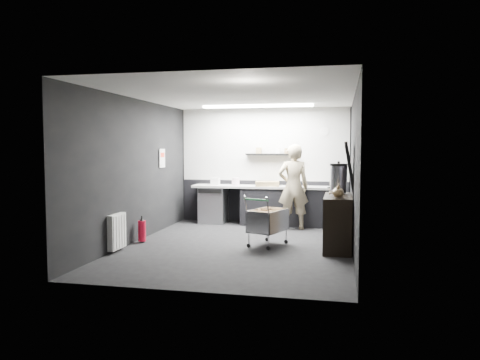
# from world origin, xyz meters

# --- Properties ---
(floor) EXTENTS (5.50, 5.50, 0.00)m
(floor) POSITION_xyz_m (0.00, 0.00, 0.00)
(floor) COLOR black
(floor) RESTS_ON ground
(ceiling) EXTENTS (5.50, 5.50, 0.00)m
(ceiling) POSITION_xyz_m (0.00, 0.00, 2.70)
(ceiling) COLOR silver
(ceiling) RESTS_ON wall_back
(wall_back) EXTENTS (5.50, 0.00, 5.50)m
(wall_back) POSITION_xyz_m (0.00, 2.75, 1.35)
(wall_back) COLOR black
(wall_back) RESTS_ON floor
(wall_front) EXTENTS (5.50, 0.00, 5.50)m
(wall_front) POSITION_xyz_m (0.00, -2.75, 1.35)
(wall_front) COLOR black
(wall_front) RESTS_ON floor
(wall_left) EXTENTS (0.00, 5.50, 5.50)m
(wall_left) POSITION_xyz_m (-2.00, 0.00, 1.35)
(wall_left) COLOR black
(wall_left) RESTS_ON floor
(wall_right) EXTENTS (0.00, 5.50, 5.50)m
(wall_right) POSITION_xyz_m (2.00, 0.00, 1.35)
(wall_right) COLOR black
(wall_right) RESTS_ON floor
(kitchen_wall_panel) EXTENTS (3.95, 0.02, 1.70)m
(kitchen_wall_panel) POSITION_xyz_m (0.00, 2.73, 1.85)
(kitchen_wall_panel) COLOR beige
(kitchen_wall_panel) RESTS_ON wall_back
(dado_panel) EXTENTS (3.95, 0.02, 1.00)m
(dado_panel) POSITION_xyz_m (0.00, 2.73, 0.50)
(dado_panel) COLOR black
(dado_panel) RESTS_ON wall_back
(floating_shelf) EXTENTS (1.20, 0.22, 0.04)m
(floating_shelf) POSITION_xyz_m (0.20, 2.62, 1.62)
(floating_shelf) COLOR black
(floating_shelf) RESTS_ON wall_back
(wall_clock) EXTENTS (0.20, 0.03, 0.20)m
(wall_clock) POSITION_xyz_m (1.40, 2.72, 2.15)
(wall_clock) COLOR silver
(wall_clock) RESTS_ON wall_back
(poster) EXTENTS (0.02, 0.30, 0.40)m
(poster) POSITION_xyz_m (-1.98, 1.30, 1.55)
(poster) COLOR silver
(poster) RESTS_ON wall_left
(poster_red_band) EXTENTS (0.02, 0.22, 0.10)m
(poster_red_band) POSITION_xyz_m (-1.98, 1.30, 1.62)
(poster_red_band) COLOR red
(poster_red_band) RESTS_ON poster
(radiator) EXTENTS (0.10, 0.50, 0.60)m
(radiator) POSITION_xyz_m (-1.94, -0.90, 0.35)
(radiator) COLOR silver
(radiator) RESTS_ON wall_left
(ceiling_strip) EXTENTS (2.40, 0.20, 0.04)m
(ceiling_strip) POSITION_xyz_m (0.00, 1.85, 2.67)
(ceiling_strip) COLOR white
(ceiling_strip) RESTS_ON ceiling
(prep_counter) EXTENTS (3.20, 0.61, 0.90)m
(prep_counter) POSITION_xyz_m (0.14, 2.42, 0.46)
(prep_counter) COLOR black
(prep_counter) RESTS_ON floor
(person) EXTENTS (0.77, 0.61, 1.85)m
(person) POSITION_xyz_m (0.78, 1.97, 0.93)
(person) COLOR beige
(person) RESTS_ON floor
(shopping_cart) EXTENTS (0.74, 0.98, 0.89)m
(shopping_cart) POSITION_xyz_m (0.50, 0.15, 0.42)
(shopping_cart) COLOR silver
(shopping_cart) RESTS_ON floor
(sideboard) EXTENTS (0.54, 1.26, 1.88)m
(sideboard) POSITION_xyz_m (1.76, 0.14, 0.60)
(sideboard) COLOR black
(sideboard) RESTS_ON floor
(fire_extinguisher) EXTENTS (0.14, 0.14, 0.48)m
(fire_extinguisher) POSITION_xyz_m (-1.85, -0.07, 0.23)
(fire_extinguisher) COLOR #B90C24
(fire_extinguisher) RESTS_ON floor
(cardboard_box) EXTENTS (0.59, 0.48, 0.11)m
(cardboard_box) POSITION_xyz_m (0.14, 2.37, 0.95)
(cardboard_box) COLOR olive
(cardboard_box) RESTS_ON prep_counter
(pink_tub) EXTENTS (0.18, 0.18, 0.18)m
(pink_tub) POSITION_xyz_m (-0.61, 2.42, 0.99)
(pink_tub) COLOR silver
(pink_tub) RESTS_ON prep_counter
(white_container) EXTENTS (0.19, 0.15, 0.17)m
(white_container) POSITION_xyz_m (-1.09, 2.37, 0.98)
(white_container) COLOR silver
(white_container) RESTS_ON prep_counter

